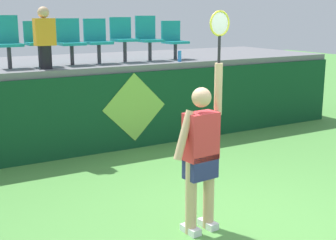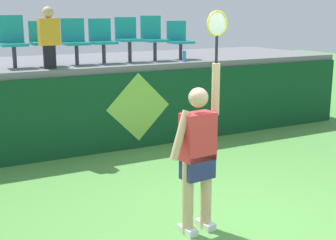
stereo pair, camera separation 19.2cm
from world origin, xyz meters
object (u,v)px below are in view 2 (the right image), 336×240
at_px(tennis_player, 198,152).
at_px(stadium_chair_2, 75,39).
at_px(stadium_chair_0, 12,39).
at_px(stadium_chair_1, 43,40).
at_px(stadium_chair_4, 128,36).
at_px(spectator_0, 49,37).
at_px(water_bottle, 184,56).
at_px(stadium_chair_5, 153,36).
at_px(stadium_chair_3, 102,39).
at_px(stadium_chair_6, 179,38).

distance_m(tennis_player, stadium_chair_2, 4.37).
height_order(stadium_chair_0, stadium_chair_1, stadium_chair_0).
distance_m(stadium_chair_1, stadium_chair_4, 1.64).
bearing_deg(stadium_chair_0, spectator_0, -39.54).
relative_size(water_bottle, stadium_chair_5, 0.24).
relative_size(tennis_player, stadium_chair_3, 3.01).
bearing_deg(tennis_player, spectator_0, 99.41).
distance_m(stadium_chair_2, stadium_chair_3, 0.53).
xyz_separation_m(stadium_chair_0, spectator_0, (0.53, -0.44, 0.05)).
relative_size(stadium_chair_0, stadium_chair_4, 1.05).
bearing_deg(stadium_chair_6, spectator_0, -171.21).
bearing_deg(stadium_chair_0, stadium_chair_5, -0.03).
bearing_deg(stadium_chair_5, stadium_chair_6, -0.44).
bearing_deg(stadium_chair_5, stadium_chair_2, -179.90).
distance_m(stadium_chair_5, spectator_0, 2.23).
xyz_separation_m(water_bottle, stadium_chair_3, (-1.49, 0.53, 0.35)).
distance_m(stadium_chair_0, stadium_chair_5, 2.72).
relative_size(water_bottle, stadium_chair_3, 0.26).
bearing_deg(stadium_chair_1, stadium_chair_4, 0.18).
bearing_deg(stadium_chair_3, stadium_chair_0, 179.81).
bearing_deg(stadium_chair_3, spectator_0, -158.81).
height_order(stadium_chair_1, spectator_0, spectator_0).
xyz_separation_m(water_bottle, stadium_chair_6, (0.18, 0.53, 0.31)).
height_order(water_bottle, stadium_chair_4, stadium_chair_4).
xyz_separation_m(stadium_chair_5, stadium_chair_6, (0.59, -0.00, -0.06)).
height_order(stadium_chair_6, spectator_0, spectator_0).
bearing_deg(water_bottle, stadium_chair_3, 160.37).
xyz_separation_m(tennis_player, stadium_chair_3, (0.48, 4.24, 1.05)).
distance_m(water_bottle, stadium_chair_3, 1.62).
xyz_separation_m(stadium_chair_0, stadium_chair_2, (1.11, -0.00, -0.03)).
relative_size(stadium_chair_2, stadium_chair_5, 0.95).
xyz_separation_m(water_bottle, stadium_chair_4, (-0.96, 0.53, 0.38)).
height_order(stadium_chair_1, stadium_chair_2, stadium_chair_2).
bearing_deg(stadium_chair_1, stadium_chair_3, 0.37).
height_order(stadium_chair_0, stadium_chair_6, stadium_chair_0).
bearing_deg(stadium_chair_3, water_bottle, -19.63).
bearing_deg(stadium_chair_5, water_bottle, -52.35).
relative_size(stadium_chair_1, stadium_chair_2, 0.95).
bearing_deg(stadium_chair_4, stadium_chair_6, 0.06).
distance_m(water_bottle, stadium_chair_2, 2.12).
height_order(stadium_chair_5, spectator_0, spectator_0).
bearing_deg(stadium_chair_6, water_bottle, -108.31).
xyz_separation_m(tennis_player, water_bottle, (1.97, 3.71, 0.70)).
bearing_deg(tennis_player, stadium_chair_6, 63.11).
height_order(water_bottle, stadium_chair_3, stadium_chair_3).
xyz_separation_m(water_bottle, stadium_chair_1, (-2.60, 0.53, 0.35)).
height_order(stadium_chair_5, stadium_chair_6, stadium_chair_5).
distance_m(stadium_chair_3, stadium_chair_5, 1.08).
xyz_separation_m(stadium_chair_2, stadium_chair_5, (1.61, 0.00, 0.02)).
bearing_deg(stadium_chair_3, stadium_chair_1, -179.63).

